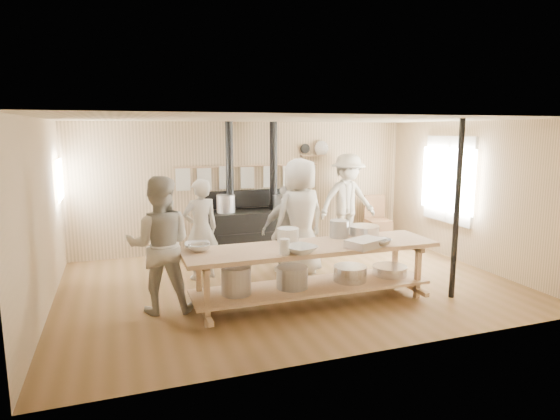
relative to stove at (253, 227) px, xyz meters
The scene contains 24 objects.
ground 2.18m from the stove, 89.82° to the right, with size 7.00×7.00×0.00m, color brown.
room_shell 2.39m from the stove, 89.82° to the right, with size 7.00×7.00×7.00m.
window_right 3.92m from the stove, 23.58° to the right, with size 0.09×1.50×1.65m.
left_opening 3.61m from the stove, behind, with size 0.00×0.90×0.90m.
stove is the anchor object (origin of this frame).
towel_rail 1.07m from the stove, 88.68° to the left, with size 3.00×0.04×0.47m.
back_wall_shelf 2.11m from the stove, 12.13° to the left, with size 0.63×0.14×0.32m.
prep_table 3.02m from the stove, 90.04° to the right, with size 3.60×0.90×0.85m.
support_post 4.11m from the stove, 59.33° to the right, with size 0.08×0.08×2.60m, color black.
cook_far_left 1.88m from the stove, 133.36° to the right, with size 0.61×0.40×1.66m, color beige.
cook_left 3.31m from the stove, 128.04° to the right, with size 0.90×0.70×1.85m, color beige.
cook_center 1.79m from the stove, 78.55° to the right, with size 0.97×0.63×1.98m, color beige.
cook_right 1.57m from the stove, 83.72° to the right, with size 0.89×0.37×1.51m, color beige.
cook_by_window 2.08m from the stove, ahead, with size 1.26×0.73×1.96m, color beige.
chair 2.80m from the stove, ahead, with size 0.53×0.53×1.03m.
bowl_white_a 3.12m from the stove, 119.87° to the right, with size 0.35×0.35×0.08m, color white.
bowl_steel_a 3.24m from the stove, 118.67° to the right, with size 0.30×0.30×0.09m, color silver.
bowl_white_b 3.38m from the stove, 95.10° to the right, with size 0.40×0.40×0.10m, color white.
bowl_steel_b 3.48m from the stove, 75.26° to the right, with size 0.31×0.31×0.10m, color silver.
roasting_pan 3.43m from the stove, 79.03° to the right, with size 0.51×0.34×0.11m, color #B2B2B7.
mixing_bowl_large 2.90m from the stove, 69.58° to the right, with size 0.47×0.47×0.15m, color silver.
bucket_galv 2.79m from the stove, 77.81° to the right, with size 0.28×0.28×0.26m, color gray.
deep_bowl_enamel 2.73m from the stove, 95.01° to the right, with size 0.31×0.31×0.20m, color white.
pitcher 3.42m from the stove, 98.91° to the right, with size 0.13×0.13×0.21m, color white.
Camera 1 is at (-2.52, -6.74, 2.45)m, focal length 30.00 mm.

